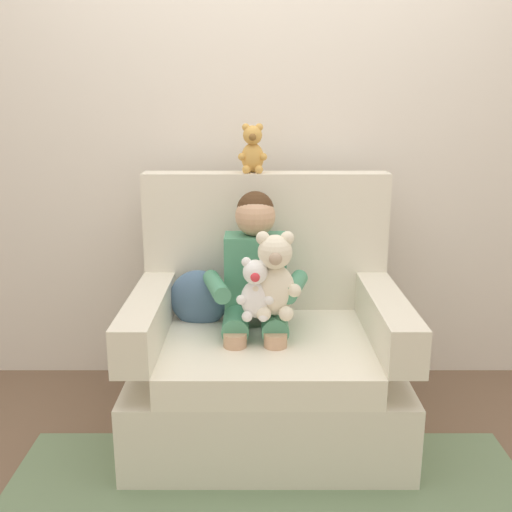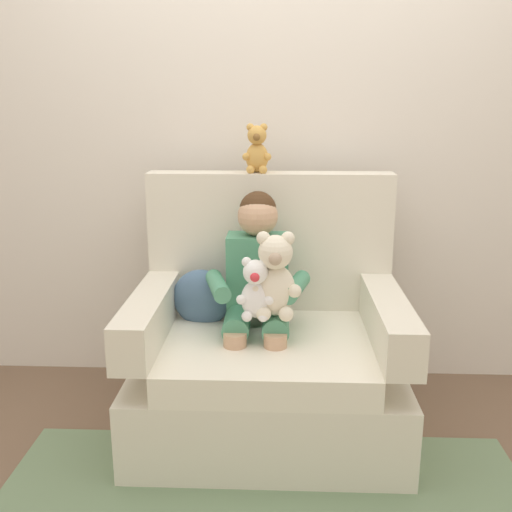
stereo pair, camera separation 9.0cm
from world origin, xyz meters
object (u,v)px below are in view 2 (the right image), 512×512
Objects in this scene: seated_child at (257,281)px; plush_honey_on_backrest at (257,150)px; throw_pillow at (202,298)px; armchair at (268,354)px; plush_white at (255,290)px; plush_cream at (275,278)px.

seated_child is 3.78× the size of plush_honey_on_backrest.
seated_child is 0.60m from plush_honey_on_backrest.
armchair is at bearing -19.60° from throw_pillow.
throw_pillow is (-0.25, 0.26, -0.13)m from plush_white.
plush_honey_on_backrest is (-0.01, 0.29, 0.52)m from seated_child.
plush_honey_on_backrest is (-0.06, 0.30, 0.85)m from armchair.
plush_honey_on_backrest is at bearing 101.24° from armchair.
plush_white reaches higher than throw_pillow.
armchair is 4.44× the size of plush_white.
armchair is 0.38m from throw_pillow.
seated_child reaches higher than plush_cream.
seated_child is (-0.05, 0.01, 0.33)m from armchair.
seated_child is at bearing -94.39° from plush_honey_on_backrest.
seated_child is 2.37× the size of plush_cream.
plush_cream is 1.60× the size of plush_honey_on_backrest.
armchair is 0.90m from plush_honey_on_backrest.
plush_cream is at bearing -54.17° from seated_child.
plush_honey_on_backrest is 0.84× the size of throw_pillow.
plush_white is 1.15× the size of plush_honey_on_backrest.
throw_pillow is at bearing 120.63° from plush_white.
throw_pillow is (-0.24, -0.20, -0.63)m from plush_honey_on_backrest.
plush_honey_on_backrest is (-0.09, 0.43, 0.46)m from plush_cream.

